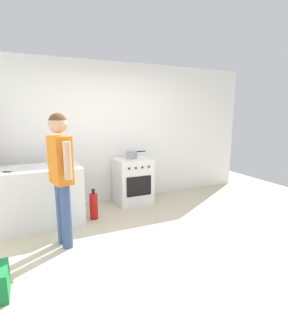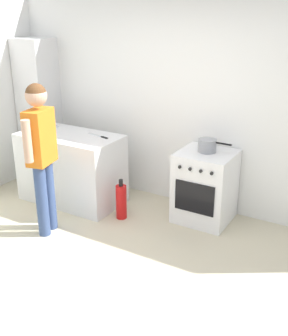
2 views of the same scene
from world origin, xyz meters
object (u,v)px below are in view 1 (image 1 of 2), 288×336
person (61,168)px  pot (131,155)px  fire_extinguisher (94,206)px  knife_utility (0,167)px  knife_carving (14,172)px  oven_left (133,181)px  knife_bread (59,164)px

person → pot: bearing=40.4°
person → fire_extinguisher: person is taller
fire_extinguisher → pot: bearing=30.4°
knife_utility → knife_carving: bearing=-65.3°
oven_left → knife_bread: knife_bread is taller
knife_bread → fire_extinguisher: knife_bread is taller
knife_carving → person: size_ratio=0.18×
fire_extinguisher → knife_bread: bearing=153.8°
knife_carving → person: 0.80m
pot → fire_extinguisher: bearing=-149.6°
oven_left → person: (-1.42, -1.17, 0.59)m
oven_left → pot: (-0.01, 0.03, 0.50)m
knife_utility → person: 1.28m
pot → person: person is taller
knife_carving → person: person is taller
knife_bread → person: 0.94m
knife_utility → person: person is taller
oven_left → knife_carving: knife_carving is taller
pot → knife_utility: 2.16m
knife_bread → knife_utility: same height
person → fire_extinguisher: bearing=51.8°
pot → knife_bread: (-1.33, -0.27, -0.02)m
oven_left → knife_bread: (-1.34, -0.25, 0.48)m
knife_utility → person: bearing=-54.1°
knife_carving → knife_utility: (-0.21, 0.45, 0.00)m
pot → person: size_ratio=0.23×
knife_bread → pot: bearing=11.5°
fire_extinguisher → oven_left: bearing=28.8°
knife_utility → fire_extinguisher: (1.29, -0.34, -0.69)m
oven_left → fire_extinguisher: (-0.87, -0.48, -0.21)m
knife_carving → knife_bread: 0.70m
oven_left → knife_carving: 2.10m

